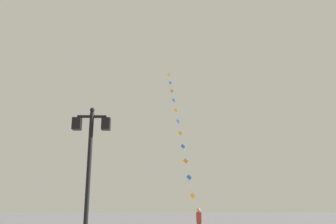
% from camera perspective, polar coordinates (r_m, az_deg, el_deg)
% --- Properties ---
extents(twin_lantern_lamp_post, '(1.24, 0.28, 5.02)m').
position_cam_1_polar(twin_lantern_lamp_post, '(11.54, -12.76, -6.75)').
color(twin_lantern_lamp_post, black).
rests_on(twin_lantern_lamp_post, ground_plane).
extents(kite_train, '(1.85, 13.70, 16.10)m').
position_cam_1_polar(kite_train, '(30.41, 1.86, -2.62)').
color(kite_train, brown).
rests_on(kite_train, ground_plane).
extents(kite_flyer, '(0.27, 0.62, 1.71)m').
position_cam_1_polar(kite_flyer, '(21.14, 5.10, -17.64)').
color(kite_flyer, brown).
rests_on(kite_flyer, ground_plane).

